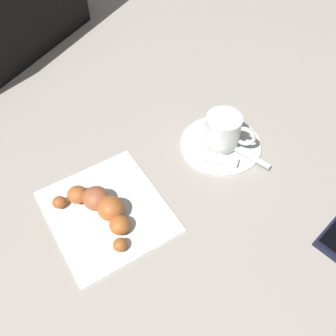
{
  "coord_description": "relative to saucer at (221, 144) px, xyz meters",
  "views": [
    {
      "loc": [
        -0.15,
        -0.35,
        0.48
      ],
      "look_at": [
        -0.01,
        -0.01,
        0.02
      ],
      "focal_mm": 39.89,
      "sensor_mm": 36.0,
      "label": 1
    }
  ],
  "objects": [
    {
      "name": "ground_plane",
      "position": [
        -0.1,
        -0.02,
        -0.0
      ],
      "size": [
        1.8,
        1.8,
        0.0
      ],
      "primitive_type": "plane",
      "color": "#A79E92"
    },
    {
      "name": "saucer",
      "position": [
        0.0,
        0.0,
        0.0
      ],
      "size": [
        0.14,
        0.14,
        0.01
      ],
      "primitive_type": "cylinder",
      "color": "white",
      "rests_on": "ground"
    },
    {
      "name": "espresso_cup",
      "position": [
        0.0,
        -0.0,
        0.03
      ],
      "size": [
        0.07,
        0.07,
        0.06
      ],
      "color": "white",
      "rests_on": "saucer"
    },
    {
      "name": "teaspoon",
      "position": [
        0.0,
        -0.0,
        0.01
      ],
      "size": [
        0.08,
        0.12,
        0.01
      ],
      "color": "silver",
      "rests_on": "saucer"
    },
    {
      "name": "sugar_packet",
      "position": [
        -0.02,
        -0.03,
        0.01
      ],
      "size": [
        0.06,
        0.06,
        0.01
      ],
      "primitive_type": "cube",
      "rotation": [
        0.0,
        0.0,
        5.58
      ],
      "color": "white",
      "rests_on": "saucer"
    },
    {
      "name": "napkin",
      "position": [
        -0.22,
        -0.05,
        -0.0
      ],
      "size": [
        0.19,
        0.21,
        0.0
      ],
      "primitive_type": "cube",
      "rotation": [
        0.0,
        0.0,
        0.16
      ],
      "color": "white",
      "rests_on": "ground"
    },
    {
      "name": "croissant",
      "position": [
        -0.23,
        -0.05,
        0.01
      ],
      "size": [
        0.1,
        0.13,
        0.03
      ],
      "color": "#AB5926",
      "rests_on": "napkin"
    }
  ]
}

